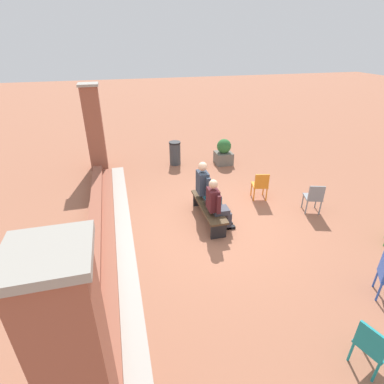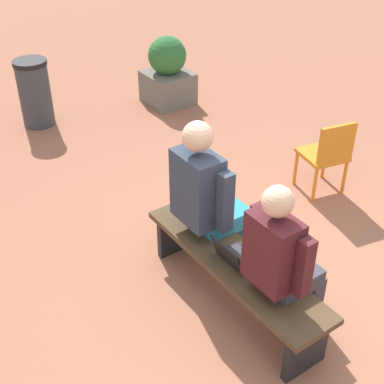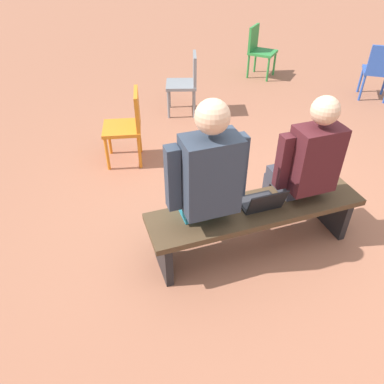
# 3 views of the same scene
# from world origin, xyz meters

# --- Properties ---
(ground_plane) EXTENTS (60.00, 60.00, 0.00)m
(ground_plane) POSITION_xyz_m (0.00, 0.00, 0.00)
(ground_plane) COLOR #9E6047
(bench) EXTENTS (1.80, 0.44, 0.45)m
(bench) POSITION_xyz_m (0.23, 0.17, 0.35)
(bench) COLOR #4C3823
(bench) RESTS_ON ground
(person_student) EXTENTS (0.54, 0.69, 1.35)m
(person_student) POSITION_xyz_m (-0.19, 0.10, 0.72)
(person_student) COLOR #383842
(person_student) RESTS_ON ground
(person_adult) EXTENTS (0.60, 0.76, 1.45)m
(person_adult) POSITION_xyz_m (0.67, 0.10, 0.76)
(person_adult) COLOR teal
(person_adult) RESTS_ON ground
(laptop) EXTENTS (0.32, 0.29, 0.21)m
(laptop) POSITION_xyz_m (0.21, 0.18, 0.50)
(laptop) COLOR black
(laptop) RESTS_ON bench
(plastic_chair_far_left) EXTENTS (0.59, 0.59, 0.84)m
(plastic_chair_far_left) POSITION_xyz_m (-2.99, -2.16, 0.48)
(plastic_chair_far_left) COLOR #2D56B7
(plastic_chair_far_left) RESTS_ON ground
(plastic_chair_mid_courtyard) EXTENTS (0.59, 0.59, 0.84)m
(plastic_chair_mid_courtyard) POSITION_xyz_m (-1.76, -3.70, 0.48)
(plastic_chair_mid_courtyard) COLOR #2D893D
(plastic_chair_mid_courtyard) RESTS_ON ground
(plastic_chair_near_bench_left) EXTENTS (0.53, 0.53, 0.84)m
(plastic_chair_near_bench_left) POSITION_xyz_m (-0.10, -2.64, 0.48)
(plastic_chair_near_bench_left) COLOR gray
(plastic_chair_near_bench_left) RESTS_ON ground
(plastic_chair_near_bench_right) EXTENTS (0.50, 0.50, 0.84)m
(plastic_chair_near_bench_right) POSITION_xyz_m (0.93, -1.60, 0.48)
(plastic_chair_near_bench_right) COLOR orange
(plastic_chair_near_bench_right) RESTS_ON ground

